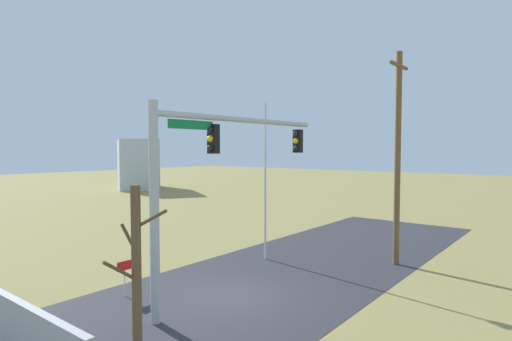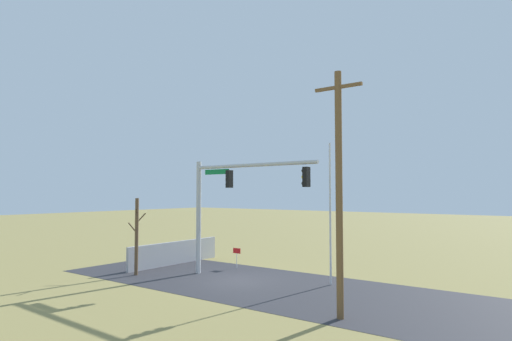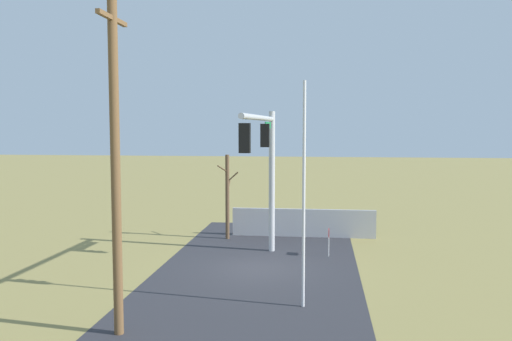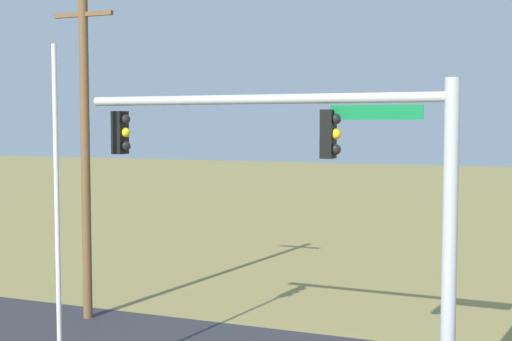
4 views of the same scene
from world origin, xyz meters
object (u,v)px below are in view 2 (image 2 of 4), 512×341
object	(u,v)px
signal_mast	(227,194)
flagpole	(330,213)
utility_pole	(339,189)
open_sign	(237,253)
bare_tree	(137,235)

from	to	relation	value
signal_mast	flagpole	distance (m)	5.68
utility_pole	open_sign	xyz separation A→B (m)	(9.65, -5.89, -3.86)
signal_mast	open_sign	xyz separation A→B (m)	(1.48, -2.66, -3.65)
signal_mast	open_sign	bearing A→B (deg)	-60.91
signal_mast	bare_tree	distance (m)	5.72
signal_mast	flagpole	size ratio (longest dim) A/B	1.12
signal_mast	open_sign	size ratio (longest dim) A/B	6.57
signal_mast	utility_pole	distance (m)	8.79
utility_pole	signal_mast	bearing A→B (deg)	-21.54
bare_tree	open_sign	bearing A→B (deg)	-121.66
flagpole	open_sign	bearing A→B (deg)	-7.53
bare_tree	signal_mast	bearing A→B (deg)	-152.31
bare_tree	utility_pole	bearing A→B (deg)	176.42
signal_mast	open_sign	distance (m)	4.76
signal_mast	utility_pole	world-z (taller)	utility_pole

